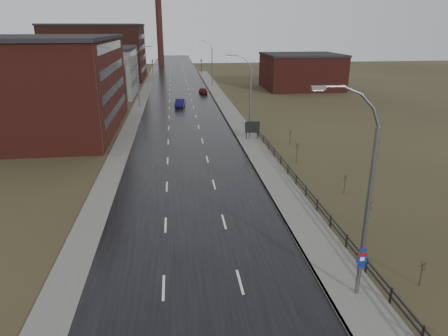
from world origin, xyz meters
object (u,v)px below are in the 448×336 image
object	(u,v)px
car_near	(180,103)
car_far	(203,91)
streetlight_main	(363,200)
billboard	(252,128)

from	to	relation	value
car_near	car_far	bearing A→B (deg)	78.16
streetlight_main	billboard	bearing A→B (deg)	88.93
billboard	streetlight_main	bearing A→B (deg)	-91.07
car_far	billboard	bearing A→B (deg)	91.61
car_near	car_far	distance (m)	16.85
streetlight_main	car_far	distance (m)	75.00
car_far	car_near	bearing A→B (deg)	66.99
billboard	car_near	xyz separation A→B (m)	(-9.32, 25.09, -0.98)
streetlight_main	car_near	size ratio (longest dim) A/B	2.60
streetlight_main	billboard	distance (m)	34.04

